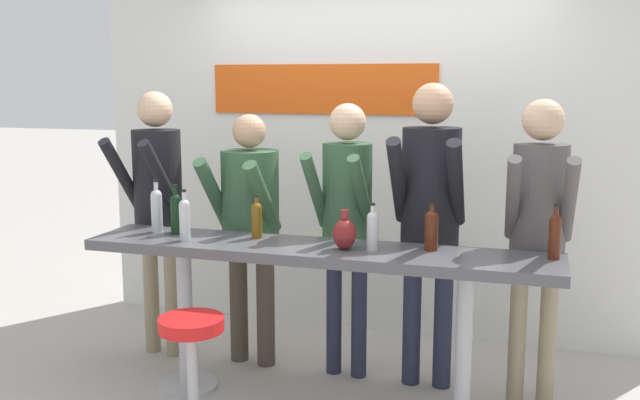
% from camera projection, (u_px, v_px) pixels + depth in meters
% --- Properties ---
extents(back_wall, '(4.27, 0.12, 2.64)m').
position_uv_depth(back_wall, '(373.00, 154.00, 5.22)').
color(back_wall, silver).
rests_on(back_wall, ground_plane).
extents(tasting_table, '(2.67, 0.49, 0.94)m').
position_uv_depth(tasting_table, '(316.00, 273.00, 3.99)').
color(tasting_table, '#4C4C51').
rests_on(tasting_table, ground_plane).
extents(bar_stool, '(0.36, 0.36, 0.65)m').
position_uv_depth(bar_stool, '(192.00, 358.00, 3.71)').
color(bar_stool, '#B2B2B7').
rests_on(bar_stool, ground_plane).
extents(person_far_left, '(0.42, 0.56, 1.79)m').
position_uv_depth(person_far_left, '(157.00, 192.00, 4.73)').
color(person_far_left, gray).
rests_on(person_far_left, ground_plane).
extents(person_left, '(0.49, 0.58, 1.65)m').
position_uv_depth(person_left, '(250.00, 213.00, 4.58)').
color(person_left, '#473D33').
rests_on(person_left, ground_plane).
extents(person_center_left, '(0.39, 0.52, 1.72)m').
position_uv_depth(person_center_left, '(347.00, 207.00, 4.37)').
color(person_center_left, '#23283D').
rests_on(person_center_left, ground_plane).
extents(person_center, '(0.41, 0.55, 1.84)m').
position_uv_depth(person_center, '(430.00, 200.00, 4.20)').
color(person_center, '#23283D').
rests_on(person_center, ground_plane).
extents(person_center_right, '(0.38, 0.52, 1.76)m').
position_uv_depth(person_center_right, '(539.00, 215.00, 3.97)').
color(person_center_right, gray).
rests_on(person_center_right, ground_plane).
extents(wine_bottle_0, '(0.07, 0.07, 0.30)m').
position_uv_depth(wine_bottle_0, '(176.00, 212.00, 4.26)').
color(wine_bottle_0, black).
rests_on(wine_bottle_0, tasting_table).
extents(wine_bottle_1, '(0.06, 0.06, 0.29)m').
position_uv_depth(wine_bottle_1, '(555.00, 234.00, 3.66)').
color(wine_bottle_1, '#4C1E0F').
rests_on(wine_bottle_1, tasting_table).
extents(wine_bottle_2, '(0.06, 0.06, 0.26)m').
position_uv_depth(wine_bottle_2, '(372.00, 229.00, 3.85)').
color(wine_bottle_2, '#B7BCC1').
rests_on(wine_bottle_2, tasting_table).
extents(wine_bottle_3, '(0.07, 0.07, 0.26)m').
position_uv_depth(wine_bottle_3, '(431.00, 228.00, 3.85)').
color(wine_bottle_3, '#4C1E0F').
rests_on(wine_bottle_3, tasting_table).
extents(wine_bottle_4, '(0.07, 0.07, 0.33)m').
position_uv_depth(wine_bottle_4, '(157.00, 208.00, 4.31)').
color(wine_bottle_4, '#B7BCC1').
rests_on(wine_bottle_4, tasting_table).
extents(wine_bottle_5, '(0.06, 0.06, 0.26)m').
position_uv_depth(wine_bottle_5, '(257.00, 218.00, 4.16)').
color(wine_bottle_5, brown).
rests_on(wine_bottle_5, tasting_table).
extents(wine_bottle_6, '(0.06, 0.06, 0.30)m').
position_uv_depth(wine_bottle_6, '(185.00, 218.00, 4.08)').
color(wine_bottle_6, '#B7BCC1').
rests_on(wine_bottle_6, tasting_table).
extents(decorative_vase, '(0.13, 0.13, 0.22)m').
position_uv_depth(decorative_vase, '(345.00, 233.00, 3.88)').
color(decorative_vase, maroon).
rests_on(decorative_vase, tasting_table).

